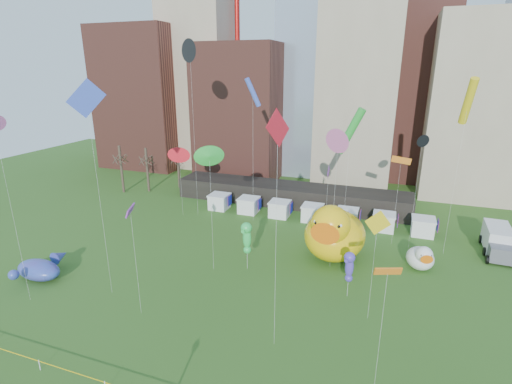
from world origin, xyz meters
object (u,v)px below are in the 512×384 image
at_px(seahorse_green, 247,235).
at_px(whale_inflatable, 40,269).
at_px(big_duck, 334,233).
at_px(box_truck, 498,240).
at_px(small_duck, 421,258).
at_px(seahorse_purple, 350,265).

distance_m(seahorse_green, whale_inflatable, 22.34).
bearing_deg(whale_inflatable, big_duck, 30.17).
xyz_separation_m(big_duck, box_truck, (18.51, 8.53, -1.78)).
relative_size(big_duck, whale_inflatable, 1.43).
bearing_deg(big_duck, seahorse_green, -142.96).
distance_m(big_duck, box_truck, 20.45).
bearing_deg(seahorse_green, big_duck, 35.00).
height_order(big_duck, small_duck, big_duck).
height_order(small_duck, box_truck, box_truck).
bearing_deg(big_duck, seahorse_purple, -65.60).
bearing_deg(seahorse_purple, whale_inflatable, -151.24).
distance_m(seahorse_purple, box_truck, 22.51).
bearing_deg(seahorse_green, whale_inflatable, -152.80).
bearing_deg(seahorse_purple, small_duck, 65.54).
distance_m(seahorse_green, box_truck, 30.64).
bearing_deg(big_duck, whale_inflatable, -148.30).
xyz_separation_m(small_duck, box_truck, (8.93, 7.53, 0.17)).
relative_size(big_duck, box_truck, 1.32).
bearing_deg(seahorse_green, seahorse_purple, -6.58).
bearing_deg(whale_inflatable, small_duck, 25.38).
distance_m(seahorse_purple, whale_inflatable, 32.33).
relative_size(seahorse_green, box_truck, 0.75).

